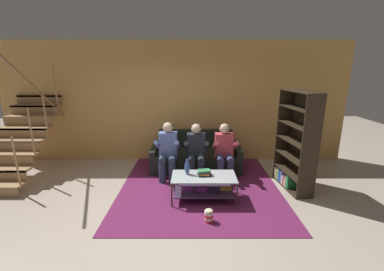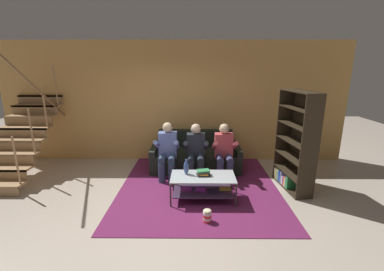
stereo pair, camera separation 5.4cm
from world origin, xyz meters
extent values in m
plane|color=#B9AA9A|center=(0.00, 0.00, 0.00)|extent=(16.80, 16.80, 0.00)
cube|color=tan|center=(0.00, 2.46, 1.45)|extent=(8.40, 0.12, 2.90)
cube|color=tan|center=(-3.21, 0.78, 0.39)|extent=(1.07, 0.28, 0.04)
cube|color=tan|center=(-3.21, 1.06, 0.59)|extent=(1.07, 0.28, 0.04)
cube|color=#9B754D|center=(-3.21, 0.93, 0.51)|extent=(1.07, 0.02, 0.20)
cube|color=tan|center=(-3.21, 1.34, 0.80)|extent=(1.07, 0.28, 0.04)
cube|color=#9B754D|center=(-3.21, 1.21, 0.72)|extent=(1.07, 0.02, 0.20)
cube|color=tan|center=(-3.21, 1.62, 1.00)|extent=(1.07, 0.28, 0.04)
cube|color=#9B754D|center=(-3.21, 1.49, 0.92)|extent=(1.07, 0.02, 0.20)
cube|color=tan|center=(-3.21, 1.90, 1.21)|extent=(1.07, 0.28, 0.04)
cube|color=#9B754D|center=(-3.21, 1.77, 1.13)|extent=(1.07, 0.02, 0.20)
cube|color=tan|center=(-3.21, 2.18, 1.41)|extent=(1.07, 0.28, 0.04)
cube|color=#9B754D|center=(-3.21, 2.05, 1.33)|extent=(1.07, 0.02, 0.20)
cube|color=tan|center=(-3.21, 2.46, 1.62)|extent=(1.07, 0.28, 0.04)
cube|color=#9B754D|center=(-3.21, 2.33, 1.53)|extent=(1.07, 0.02, 0.20)
cylinder|color=tan|center=(-2.72, 0.50, 0.65)|extent=(0.04, 0.04, 0.90)
cylinder|color=tan|center=(-2.72, 1.06, 1.06)|extent=(0.04, 0.04, 0.90)
cylinder|color=tan|center=(-2.72, 1.62, 1.47)|extent=(0.04, 0.04, 0.90)
cylinder|color=tan|center=(-2.72, 2.18, 1.88)|extent=(0.04, 0.04, 0.90)
cylinder|color=olive|center=(-2.72, 1.48, 1.82)|extent=(0.05, 1.99, 1.47)
cube|color=black|center=(0.53, 1.78, 0.21)|extent=(1.75, 0.93, 0.42)
cube|color=black|center=(0.53, 2.16, 0.63)|extent=(1.75, 0.18, 0.41)
cube|color=black|center=(-0.41, 1.78, 0.27)|extent=(0.13, 0.93, 0.54)
cube|color=black|center=(1.48, 1.78, 0.27)|extent=(0.13, 0.93, 0.54)
cylinder|color=#30425C|center=(-0.16, 1.01, 0.21)|extent=(0.14, 0.14, 0.42)
cylinder|color=#30425C|center=(0.04, 1.01, 0.21)|extent=(0.14, 0.14, 0.42)
cylinder|color=#30425C|center=(-0.16, 1.19, 0.46)|extent=(0.14, 0.42, 0.14)
cylinder|color=#30425C|center=(0.04, 1.19, 0.46)|extent=(0.14, 0.42, 0.14)
cube|color=#6376B4|center=(-0.06, 1.40, 0.69)|extent=(0.38, 0.22, 0.54)
cylinder|color=#6376B4|center=(-0.26, 1.22, 0.75)|extent=(0.09, 0.49, 0.31)
cylinder|color=#6376B4|center=(0.14, 1.22, 0.75)|extent=(0.09, 0.49, 0.31)
sphere|color=beige|center=(-0.06, 1.40, 1.07)|extent=(0.21, 0.21, 0.21)
ellipsoid|color=black|center=(-0.06, 1.42, 1.09)|extent=(0.21, 0.21, 0.13)
cylinder|color=#212A33|center=(0.43, 1.01, 0.21)|extent=(0.14, 0.14, 0.42)
cylinder|color=#212A33|center=(0.63, 1.01, 0.21)|extent=(0.14, 0.14, 0.42)
cylinder|color=#212A33|center=(0.43, 1.19, 0.46)|extent=(0.14, 0.42, 0.14)
cylinder|color=#212A33|center=(0.63, 1.19, 0.46)|extent=(0.14, 0.42, 0.14)
cube|color=#262934|center=(0.53, 1.40, 0.68)|extent=(0.38, 0.22, 0.51)
cylinder|color=#262934|center=(0.33, 1.22, 0.73)|extent=(0.09, 0.49, 0.31)
cylinder|color=#262934|center=(0.74, 1.22, 0.73)|extent=(0.09, 0.49, 0.31)
sphere|color=beige|center=(0.53, 1.40, 1.04)|extent=(0.21, 0.21, 0.21)
ellipsoid|color=black|center=(0.53, 1.42, 1.07)|extent=(0.21, 0.21, 0.13)
cylinder|color=#38375C|center=(1.03, 1.01, 0.21)|extent=(0.14, 0.14, 0.42)
cylinder|color=#38375C|center=(1.23, 1.01, 0.21)|extent=(0.14, 0.14, 0.42)
cylinder|color=#38375C|center=(1.03, 1.19, 0.46)|extent=(0.14, 0.42, 0.14)
cylinder|color=#38375C|center=(1.23, 1.19, 0.46)|extent=(0.14, 0.42, 0.14)
cube|color=#BD464F|center=(1.13, 1.40, 0.68)|extent=(0.38, 0.22, 0.52)
cylinder|color=#BD464F|center=(0.92, 1.22, 0.73)|extent=(0.09, 0.49, 0.31)
cylinder|color=#BD464F|center=(1.33, 1.22, 0.73)|extent=(0.09, 0.49, 0.31)
sphere|color=beige|center=(1.13, 1.40, 1.04)|extent=(0.21, 0.21, 0.21)
ellipsoid|color=#282320|center=(1.13, 1.42, 1.07)|extent=(0.21, 0.21, 0.13)
cube|color=#AFBCC0|center=(0.65, 0.32, 0.44)|extent=(1.12, 0.58, 0.02)
cube|color=#3D2E46|center=(0.65, 0.32, 0.16)|extent=(1.03, 0.53, 0.02)
cylinder|color=#353229|center=(0.11, 0.05, 0.22)|extent=(0.03, 0.03, 0.45)
cylinder|color=#353229|center=(1.20, 0.05, 0.22)|extent=(0.03, 0.03, 0.45)
cylinder|color=#353229|center=(0.11, 0.60, 0.22)|extent=(0.03, 0.03, 0.45)
cylinder|color=#353229|center=(1.20, 0.60, 0.22)|extent=(0.03, 0.03, 0.45)
cube|color=#923494|center=(0.36, 0.35, 0.18)|extent=(0.22, 0.17, 0.03)
cube|color=purple|center=(0.62, 0.34, 0.17)|extent=(0.22, 0.20, 0.02)
cube|color=#252436|center=(0.83, 0.29, 0.18)|extent=(0.17, 0.15, 0.02)
cube|color=gold|center=(1.06, 0.37, 0.18)|extent=(0.20, 0.11, 0.03)
cube|color=#69204D|center=(0.59, 0.95, 0.01)|extent=(3.04, 3.46, 0.01)
cube|color=#775568|center=(0.59, 0.95, 0.01)|extent=(1.67, 1.90, 0.00)
ellipsoid|color=#374F92|center=(0.36, 0.41, 0.57)|extent=(0.09, 0.09, 0.24)
cylinder|color=#374F92|center=(0.36, 0.41, 0.69)|extent=(0.04, 0.04, 0.05)
cube|color=#222E2D|center=(0.66, 0.35, 0.46)|extent=(0.25, 0.19, 0.03)
cube|color=orange|center=(0.66, 0.36, 0.48)|extent=(0.19, 0.19, 0.02)
cube|color=#2F2A27|center=(0.67, 0.35, 0.51)|extent=(0.22, 0.16, 0.03)
cube|color=#378D53|center=(0.66, 0.36, 0.53)|extent=(0.24, 0.18, 0.02)
cube|color=#2F2518|center=(2.35, 1.29, 0.94)|extent=(0.34, 0.06, 1.88)
cube|color=#2F2518|center=(2.46, 0.33, 0.94)|extent=(0.34, 0.06, 1.88)
cube|color=#2F2518|center=(2.56, 0.83, 0.94)|extent=(0.14, 0.98, 1.88)
cube|color=#2F2518|center=(2.41, 0.81, 0.01)|extent=(0.45, 0.98, 0.02)
cube|color=#2F2518|center=(2.41, 0.81, 0.31)|extent=(0.45, 0.98, 0.02)
cube|color=#2F2518|center=(2.41, 0.81, 0.63)|extent=(0.45, 0.98, 0.02)
cube|color=#2F2518|center=(2.41, 0.81, 0.94)|extent=(0.45, 0.98, 0.02)
cube|color=#2F2518|center=(2.41, 0.81, 1.25)|extent=(0.45, 0.98, 0.02)
cube|color=#2F2518|center=(2.41, 0.81, 1.56)|extent=(0.45, 0.98, 0.02)
cube|color=#2F2518|center=(2.41, 0.81, 1.87)|extent=(0.45, 0.98, 0.02)
cube|color=silver|center=(2.36, 1.25, 0.13)|extent=(0.31, 0.07, 0.21)
cube|color=#ADB83B|center=(2.34, 1.20, 0.11)|extent=(0.26, 0.08, 0.19)
cube|color=#6C90B0|center=(2.36, 1.15, 0.11)|extent=(0.29, 0.07, 0.19)
cube|color=#AEB249|center=(2.36, 1.12, 0.13)|extent=(0.29, 0.06, 0.23)
cube|color=#2A62B2|center=(2.36, 1.07, 0.14)|extent=(0.27, 0.08, 0.24)
cube|color=#3150BA|center=(2.37, 1.02, 0.13)|extent=(0.28, 0.06, 0.22)
cube|color=#7390BC|center=(2.36, 0.97, 0.15)|extent=(0.25, 0.07, 0.26)
cube|color=silver|center=(2.37, 0.92, 0.10)|extent=(0.26, 0.08, 0.17)
cube|color=purple|center=(2.37, 0.87, 0.12)|extent=(0.25, 0.07, 0.19)
cube|color=orange|center=(2.38, 0.83, 0.11)|extent=(0.26, 0.07, 0.19)
cube|color=silver|center=(2.40, 0.79, 0.11)|extent=(0.28, 0.06, 0.18)
cube|color=#34844D|center=(2.40, 0.75, 0.15)|extent=(0.28, 0.09, 0.26)
cube|color=#2A8A46|center=(2.42, 0.70, 0.14)|extent=(0.31, 0.07, 0.25)
cylinder|color=red|center=(0.70, -0.38, 0.02)|extent=(0.13, 0.13, 0.04)
cylinder|color=white|center=(0.70, -0.38, 0.06)|extent=(0.13, 0.13, 0.04)
cylinder|color=red|center=(0.70, -0.38, 0.11)|extent=(0.13, 0.13, 0.04)
cylinder|color=white|center=(0.70, -0.38, 0.15)|extent=(0.13, 0.13, 0.04)
ellipsoid|color=beige|center=(0.70, -0.38, 0.19)|extent=(0.12, 0.12, 0.05)
camera|label=1|loc=(0.45, -3.82, 2.28)|focal=24.00mm
camera|label=2|loc=(0.50, -3.82, 2.28)|focal=24.00mm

